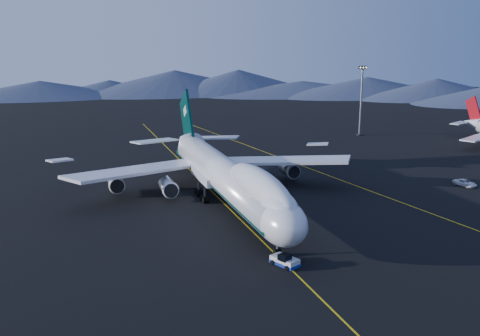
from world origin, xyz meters
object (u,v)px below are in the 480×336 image
object	(u,v)px
boeing_747	(225,175)
pushback_tug	(285,261)
floodlight_mast	(361,101)
service_van	(465,183)

from	to	relation	value
boeing_747	pushback_tug	size ratio (longest dim) A/B	15.63
boeing_747	pushback_tug	bearing A→B (deg)	-90.53
pushback_tug	floodlight_mast	world-z (taller)	floodlight_mast
boeing_747	pushback_tug	world-z (taller)	boeing_747
floodlight_mast	service_van	bearing A→B (deg)	-100.77
pushback_tug	service_van	xyz separation A→B (m)	(53.14, 26.96, 0.14)
pushback_tug	floodlight_mast	bearing A→B (deg)	30.05
floodlight_mast	boeing_747	bearing A→B (deg)	-136.45
pushback_tug	service_van	size ratio (longest dim) A/B	0.91
boeing_747	service_van	size ratio (longest dim) A/B	14.15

